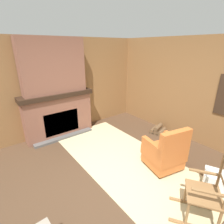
% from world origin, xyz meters
% --- Properties ---
extents(ground_plane, '(14.00, 14.00, 0.00)m').
position_xyz_m(ground_plane, '(0.00, 0.00, 0.00)').
color(ground_plane, '#4C3523').
extents(wood_panel_wall_left, '(0.06, 5.74, 2.52)m').
position_xyz_m(wood_panel_wall_left, '(-2.60, 0.00, 1.26)').
color(wood_panel_wall_left, olive).
rests_on(wood_panel_wall_left, ground).
extents(wood_panel_wall_back, '(5.74, 0.09, 2.52)m').
position_xyz_m(wood_panel_wall_back, '(0.02, 2.60, 1.26)').
color(wood_panel_wall_back, olive).
rests_on(wood_panel_wall_back, ground).
extents(fireplace_hearth, '(0.58, 1.84, 1.18)m').
position_xyz_m(fireplace_hearth, '(-2.37, 0.00, 0.59)').
color(fireplace_hearth, brown).
rests_on(fireplace_hearth, ground).
extents(chimney_breast, '(0.32, 1.53, 1.32)m').
position_xyz_m(chimney_breast, '(-2.39, 0.00, 1.84)').
color(chimney_breast, brown).
rests_on(chimney_breast, fireplace_hearth).
extents(area_rug, '(3.75, 1.66, 0.01)m').
position_xyz_m(area_rug, '(-0.42, 0.62, 0.01)').
color(area_rug, '#C6B789').
rests_on(area_rug, ground).
extents(armchair, '(0.76, 0.76, 0.92)m').
position_xyz_m(armchair, '(0.23, 1.06, 0.35)').
color(armchair, '#C6662D').
rests_on(armchair, ground).
extents(rocking_chair, '(0.90, 0.80, 1.29)m').
position_xyz_m(rocking_chair, '(1.24, 0.59, 0.43)').
color(rocking_chair, olive).
rests_on(rocking_chair, ground).
extents(firewood_stack, '(0.46, 0.49, 0.22)m').
position_xyz_m(firewood_stack, '(-0.83, 2.22, 0.08)').
color(firewood_stack, brown).
rests_on(firewood_stack, ground).
extents(laundry_basket, '(0.52, 0.48, 0.28)m').
position_xyz_m(laundry_basket, '(1.10, 1.35, 0.14)').
color(laundry_basket, white).
rests_on(laundry_basket, ground).
extents(oil_lamp_vase, '(0.09, 0.09, 0.25)m').
position_xyz_m(oil_lamp_vase, '(-2.42, -0.63, 1.27)').
color(oil_lamp_vase, '#B24C42').
rests_on(oil_lamp_vase, fireplace_hearth).
extents(storage_case, '(0.17, 0.21, 0.14)m').
position_xyz_m(storage_case, '(-2.42, 0.36, 1.26)').
color(storage_case, brown).
rests_on(storage_case, fireplace_hearth).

